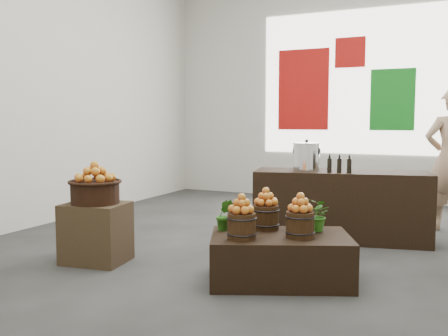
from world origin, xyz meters
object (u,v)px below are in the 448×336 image
at_px(counter, 341,206).
at_px(stock_pot_left, 306,157).
at_px(display_table, 280,258).
at_px(crate, 96,233).
at_px(wicker_basket, 95,193).

distance_m(counter, stock_pot_left, 0.67).
distance_m(display_table, stock_pot_left, 1.80).
xyz_separation_m(display_table, counter, (0.14, 1.70, 0.19)).
xyz_separation_m(crate, display_table, (1.79, 0.19, -0.09)).
relative_size(counter, stock_pot_left, 6.47).
xyz_separation_m(wicker_basket, display_table, (1.79, 0.19, -0.48)).
height_order(wicker_basket, display_table, wicker_basket).
distance_m(crate, counter, 2.71).
distance_m(crate, wicker_basket, 0.39).
bearing_deg(crate, display_table, 6.20).
height_order(wicker_basket, counter, counter).
bearing_deg(crate, wicker_basket, 0.00).
bearing_deg(stock_pot_left, display_table, -81.52).
relative_size(crate, stock_pot_left, 1.92).
bearing_deg(crate, stock_pot_left, 49.50).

